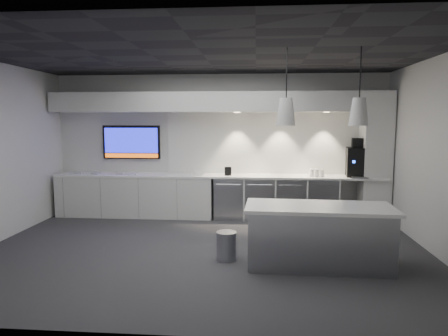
# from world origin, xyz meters

# --- Properties ---
(floor) EXTENTS (7.00, 7.00, 0.00)m
(floor) POSITION_xyz_m (0.00, 0.00, 0.00)
(floor) COLOR #323235
(floor) RESTS_ON ground
(ceiling) EXTENTS (7.00, 7.00, 0.00)m
(ceiling) POSITION_xyz_m (0.00, 0.00, 3.00)
(ceiling) COLOR black
(ceiling) RESTS_ON wall_back
(wall_back) EXTENTS (7.00, 0.00, 7.00)m
(wall_back) POSITION_xyz_m (0.00, 2.50, 1.50)
(wall_back) COLOR silver
(wall_back) RESTS_ON floor
(wall_front) EXTENTS (7.00, 0.00, 7.00)m
(wall_front) POSITION_xyz_m (0.00, -2.50, 1.50)
(wall_front) COLOR silver
(wall_front) RESTS_ON floor
(wall_right) EXTENTS (0.00, 7.00, 7.00)m
(wall_right) POSITION_xyz_m (3.50, 0.00, 1.50)
(wall_right) COLOR silver
(wall_right) RESTS_ON floor
(back_counter) EXTENTS (6.80, 0.65, 0.04)m
(back_counter) POSITION_xyz_m (0.00, 2.17, 0.88)
(back_counter) COLOR white
(back_counter) RESTS_ON left_base_cabinets
(left_base_cabinets) EXTENTS (3.30, 0.63, 0.86)m
(left_base_cabinets) POSITION_xyz_m (-1.75, 2.17, 0.43)
(left_base_cabinets) COLOR silver
(left_base_cabinets) RESTS_ON floor
(fridge_unit_a) EXTENTS (0.60, 0.61, 0.85)m
(fridge_unit_a) POSITION_xyz_m (0.25, 2.17, 0.42)
(fridge_unit_a) COLOR gray
(fridge_unit_a) RESTS_ON floor
(fridge_unit_b) EXTENTS (0.60, 0.61, 0.85)m
(fridge_unit_b) POSITION_xyz_m (0.88, 2.17, 0.42)
(fridge_unit_b) COLOR gray
(fridge_unit_b) RESTS_ON floor
(fridge_unit_c) EXTENTS (0.60, 0.61, 0.85)m
(fridge_unit_c) POSITION_xyz_m (1.51, 2.17, 0.42)
(fridge_unit_c) COLOR gray
(fridge_unit_c) RESTS_ON floor
(fridge_unit_d) EXTENTS (0.60, 0.61, 0.85)m
(fridge_unit_d) POSITION_xyz_m (2.14, 2.17, 0.42)
(fridge_unit_d) COLOR gray
(fridge_unit_d) RESTS_ON floor
(backsplash) EXTENTS (4.60, 0.03, 1.30)m
(backsplash) POSITION_xyz_m (1.20, 2.48, 1.55)
(backsplash) COLOR silver
(backsplash) RESTS_ON wall_back
(soffit) EXTENTS (6.90, 0.60, 0.40)m
(soffit) POSITION_xyz_m (0.00, 2.20, 2.40)
(soffit) COLOR silver
(soffit) RESTS_ON wall_back
(column) EXTENTS (0.55, 0.55, 2.60)m
(column) POSITION_xyz_m (3.20, 2.20, 1.30)
(column) COLOR silver
(column) RESTS_ON floor
(wall_tv) EXTENTS (1.25, 0.07, 0.72)m
(wall_tv) POSITION_xyz_m (-1.90, 2.45, 1.56)
(wall_tv) COLOR black
(wall_tv) RESTS_ON wall_back
(island) EXTENTS (2.06, 0.94, 0.86)m
(island) POSITION_xyz_m (1.68, -0.52, 0.43)
(island) COLOR gray
(island) RESTS_ON floor
(bin) EXTENTS (0.30, 0.30, 0.42)m
(bin) POSITION_xyz_m (0.37, -0.38, 0.21)
(bin) COLOR gray
(bin) RESTS_ON floor
(coffee_machine) EXTENTS (0.48, 0.64, 0.78)m
(coffee_machine) POSITION_xyz_m (2.85, 2.20, 1.22)
(coffee_machine) COLOR black
(coffee_machine) RESTS_ON back_counter
(sign_black) EXTENTS (0.14, 0.02, 0.18)m
(sign_black) POSITION_xyz_m (0.23, 2.10, 0.99)
(sign_black) COLOR black
(sign_black) RESTS_ON back_counter
(sign_white) EXTENTS (0.18, 0.04, 0.14)m
(sign_white) POSITION_xyz_m (-0.38, 2.05, 0.97)
(sign_white) COLOR white
(sign_white) RESTS_ON back_counter
(cup_cluster) EXTENTS (0.28, 0.18, 0.15)m
(cup_cluster) POSITION_xyz_m (2.03, 2.11, 0.98)
(cup_cluster) COLOR white
(cup_cluster) RESTS_ON back_counter
(tray_a) EXTENTS (0.18, 0.18, 0.02)m
(tray_a) POSITION_xyz_m (-3.00, 2.17, 0.91)
(tray_a) COLOR #ADADAD
(tray_a) RESTS_ON back_counter
(tray_b) EXTENTS (0.17, 0.17, 0.02)m
(tray_b) POSITION_xyz_m (-2.59, 2.13, 0.91)
(tray_b) COLOR #ADADAD
(tray_b) RESTS_ON back_counter
(tray_c) EXTENTS (0.17, 0.17, 0.02)m
(tray_c) POSITION_xyz_m (-2.06, 2.13, 0.91)
(tray_c) COLOR #ADADAD
(tray_c) RESTS_ON back_counter
(tray_d) EXTENTS (0.19, 0.19, 0.02)m
(tray_d) POSITION_xyz_m (-1.78, 2.09, 0.91)
(tray_d) COLOR #ADADAD
(tray_d) RESTS_ON back_counter
(pendant_left) EXTENTS (0.26, 0.26, 1.07)m
(pendant_left) POSITION_xyz_m (1.20, -0.52, 2.15)
(pendant_left) COLOR silver
(pendant_left) RESTS_ON ceiling
(pendant_right) EXTENTS (0.26, 0.26, 1.07)m
(pendant_right) POSITION_xyz_m (2.16, -0.52, 2.15)
(pendant_right) COLOR silver
(pendant_right) RESTS_ON ceiling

